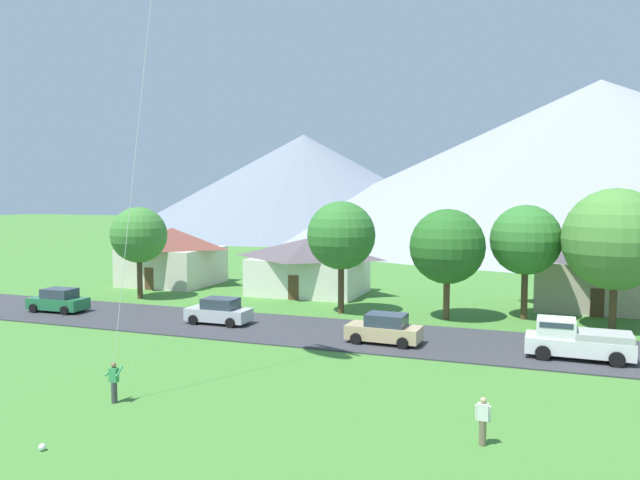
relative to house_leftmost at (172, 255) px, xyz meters
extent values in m
cube|color=#38383D|center=(21.35, -14.25, -2.74)|extent=(160.00, 7.99, 0.08)
cone|color=slate|center=(-18.10, 79.94, 8.28)|extent=(81.42, 81.42, 22.13)
cone|color=#8E939E|center=(43.85, 88.11, 13.17)|extent=(139.56, 139.56, 31.90)
cone|color=gray|center=(10.47, 129.18, 8.11)|extent=(86.46, 86.46, 21.78)
cube|color=beige|center=(0.00, 0.00, -1.05)|extent=(7.89, 7.40, 3.47)
pyramid|color=brown|center=(0.00, 0.00, 1.64)|extent=(8.52, 7.99, 1.91)
cube|color=brown|center=(0.00, -3.72, -1.78)|extent=(0.90, 0.06, 2.00)
cube|color=silver|center=(14.14, -0.69, -1.24)|extent=(9.15, 6.81, 3.10)
pyramid|color=#564C51|center=(14.14, -0.69, 1.16)|extent=(9.88, 7.36, 1.70)
cube|color=brown|center=(14.14, -4.11, -1.78)|extent=(0.90, 0.06, 2.00)
cube|color=beige|center=(36.64, 0.55, -0.99)|extent=(8.38, 7.30, 3.59)
pyramid|color=#474247|center=(36.64, 0.55, 1.79)|extent=(9.05, 7.88, 1.97)
cube|color=brown|center=(36.64, -3.12, -1.78)|extent=(0.90, 0.06, 2.00)
cylinder|color=#4C3823|center=(37.17, -7.33, -1.10)|extent=(0.44, 0.44, 3.36)
sphere|color=#4C8938|center=(37.17, -7.33, 2.96)|extent=(6.37, 6.37, 6.37)
cylinder|color=#4C3823|center=(19.44, -7.96, -0.89)|extent=(0.44, 0.44, 3.78)
sphere|color=#33752D|center=(19.44, -7.96, 2.83)|extent=(4.89, 4.89, 4.89)
cylinder|color=brown|center=(26.87, -7.49, -1.24)|extent=(0.44, 0.44, 3.09)
sphere|color=#286623|center=(26.87, -7.49, 2.22)|extent=(5.11, 5.11, 5.11)
cylinder|color=#4C3823|center=(2.07, -7.78, -1.02)|extent=(0.44, 0.44, 3.54)
sphere|color=#3D7F33|center=(2.07, -7.78, 2.46)|extent=(4.55, 4.55, 4.55)
cylinder|color=#4C3823|center=(31.86, -5.64, -0.95)|extent=(0.44, 0.44, 3.67)
sphere|color=#33752D|center=(31.86, -5.64, 2.67)|extent=(4.76, 4.76, 4.76)
cube|color=#B7BCC1|center=(13.09, -14.35, -2.10)|extent=(4.21, 1.81, 0.80)
cube|color=#2D3847|center=(13.24, -14.35, -1.36)|extent=(2.21, 1.59, 0.68)
cylinder|color=black|center=(11.74, -15.27, -2.38)|extent=(0.64, 0.24, 0.64)
cylinder|color=black|center=(11.73, -13.43, -2.38)|extent=(0.64, 0.24, 0.64)
cylinder|color=black|center=(14.44, -15.26, -2.38)|extent=(0.64, 0.24, 0.64)
cylinder|color=black|center=(14.43, -13.42, -2.38)|extent=(0.64, 0.24, 0.64)
cube|color=tan|center=(24.53, -15.73, -2.10)|extent=(4.28, 2.00, 0.80)
cube|color=#2D3847|center=(24.68, -15.74, -1.36)|extent=(2.28, 1.69, 0.68)
cylinder|color=black|center=(23.13, -16.58, -2.38)|extent=(0.65, 0.27, 0.64)
cylinder|color=black|center=(23.22, -14.74, -2.38)|extent=(0.65, 0.27, 0.64)
cylinder|color=black|center=(25.83, -16.71, -2.38)|extent=(0.65, 0.27, 0.64)
cylinder|color=black|center=(25.92, -14.88, -2.38)|extent=(0.65, 0.27, 0.64)
cube|color=#237042|center=(0.16, -14.75, -2.10)|extent=(4.26, 1.95, 0.80)
cube|color=#2D3847|center=(0.31, -14.75, -1.36)|extent=(2.26, 1.66, 0.68)
cylinder|color=black|center=(-1.15, -15.72, -2.38)|extent=(0.65, 0.26, 0.64)
cylinder|color=black|center=(-1.22, -13.88, -2.38)|extent=(0.65, 0.26, 0.64)
cylinder|color=black|center=(1.55, -15.62, -2.38)|extent=(0.65, 0.26, 0.64)
cylinder|color=black|center=(1.48, -13.79, -2.38)|extent=(0.65, 0.26, 0.64)
cube|color=white|center=(34.76, -15.52, -2.03)|extent=(5.25, 2.12, 0.84)
cube|color=white|center=(33.66, -15.49, -1.16)|extent=(1.94, 1.88, 0.90)
cube|color=#2D3847|center=(33.66, -15.49, -0.89)|extent=(1.66, 1.92, 0.28)
cube|color=#B7B7B7|center=(35.91, -15.54, -1.43)|extent=(2.75, 2.02, 0.36)
cylinder|color=black|center=(33.04, -16.50, -2.32)|extent=(0.77, 0.30, 0.76)
cylinder|color=black|center=(33.09, -14.46, -2.32)|extent=(0.77, 0.30, 0.76)
cylinder|color=black|center=(36.44, -16.58, -2.32)|extent=(0.77, 0.30, 0.76)
cylinder|color=black|center=(36.49, -14.54, -2.32)|extent=(0.77, 0.30, 0.76)
cylinder|color=#3D3D42|center=(16.52, -28.98, -2.34)|extent=(0.24, 0.24, 0.88)
cube|color=#388E51|center=(16.52, -28.98, -1.61)|extent=(0.36, 0.22, 0.58)
sphere|color=brown|center=(16.52, -28.98, -1.21)|extent=(0.21, 0.21, 0.21)
cylinder|color=#388E51|center=(16.30, -28.92, -1.47)|extent=(0.18, 0.55, 0.37)
cylinder|color=#388E51|center=(16.74, -28.92, -1.47)|extent=(0.18, 0.55, 0.37)
cylinder|color=silver|center=(16.86, -27.65, 7.70)|extent=(0.70, 2.69, 17.87)
cylinder|color=#70604C|center=(31.07, -28.17, -2.34)|extent=(0.24, 0.24, 0.88)
cube|color=white|center=(31.07, -28.17, -1.61)|extent=(0.36, 0.22, 0.58)
sphere|color=tan|center=(31.07, -28.17, -1.21)|extent=(0.21, 0.21, 0.21)
cylinder|color=white|center=(30.85, -28.17, -1.66)|extent=(0.12, 0.18, 0.59)
cylinder|color=white|center=(31.29, -28.17, -1.66)|extent=(0.12, 0.18, 0.59)
sphere|color=white|center=(17.32, -33.62, -2.66)|extent=(0.24, 0.24, 0.24)
camera|label=1|loc=(32.68, -48.77, 5.72)|focal=33.89mm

